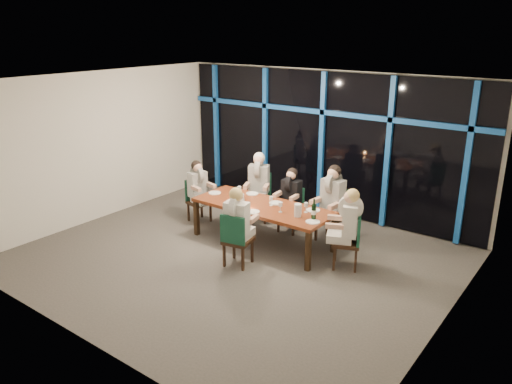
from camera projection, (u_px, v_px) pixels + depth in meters
room at (234, 144)px, 8.01m from camera, size 7.04×7.00×3.02m
window_wall at (323, 141)px, 10.38m from camera, size 6.86×0.43×2.94m
dining_table at (263, 208)px, 9.04m from camera, size 2.60×1.00×0.75m
chair_far_left at (259, 194)px, 10.27m from camera, size 0.60×0.60×0.97m
chair_far_mid at (292, 207)px, 9.70m from camera, size 0.43×0.43×0.87m
chair_far_right at (333, 211)px, 9.27m from camera, size 0.50×0.50×0.99m
chair_end_left at (197, 198)px, 10.19m from camera, size 0.49×0.49×0.87m
chair_end_right at (351, 238)px, 8.17m from camera, size 0.57×0.57×0.93m
chair_near_mid at (236, 238)px, 8.19m from camera, size 0.51×0.51×0.94m
diner_far_left at (258, 177)px, 10.07m from camera, size 0.61×0.67×0.95m
diner_far_mid at (291, 191)px, 9.53m from camera, size 0.45×0.55×0.85m
diner_far_right at (332, 192)px, 9.08m from camera, size 0.52×0.64×0.97m
diner_end_left at (198, 182)px, 10.03m from camera, size 0.59×0.49×0.85m
diner_end_right at (348, 217)px, 8.07m from camera, size 0.64×0.59×0.91m
diner_near_mid at (238, 215)px, 8.14m from camera, size 0.51×0.62×0.91m
plate_far_left at (252, 194)px, 9.61m from camera, size 0.24×0.24×0.01m
plate_far_mid at (276, 203)px, 9.10m from camera, size 0.24×0.24×0.01m
plate_far_right at (313, 210)px, 8.75m from camera, size 0.24×0.24×0.01m
plate_end_left at (215, 193)px, 9.65m from camera, size 0.24×0.24×0.01m
plate_end_right at (313, 222)px, 8.22m from camera, size 0.24×0.24×0.01m
plate_near_mid at (253, 212)px, 8.67m from camera, size 0.24×0.24×0.01m
wine_bottle at (314, 212)px, 8.30m from camera, size 0.08×0.08×0.37m
water_pitcher at (298, 210)px, 8.44m from camera, size 0.14×0.12×0.22m
tea_light at (247, 207)px, 8.86m from camera, size 0.05×0.05×0.03m
wine_glass_a at (242, 197)px, 9.05m from camera, size 0.07×0.07×0.18m
wine_glass_b at (271, 199)px, 8.95m from camera, size 0.07×0.07×0.17m
wine_glass_c at (281, 205)px, 8.64m from camera, size 0.07×0.07×0.18m
wine_glass_d at (239, 189)px, 9.47m from camera, size 0.07×0.07×0.19m
wine_glass_e at (306, 205)px, 8.62m from camera, size 0.07×0.07×0.18m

